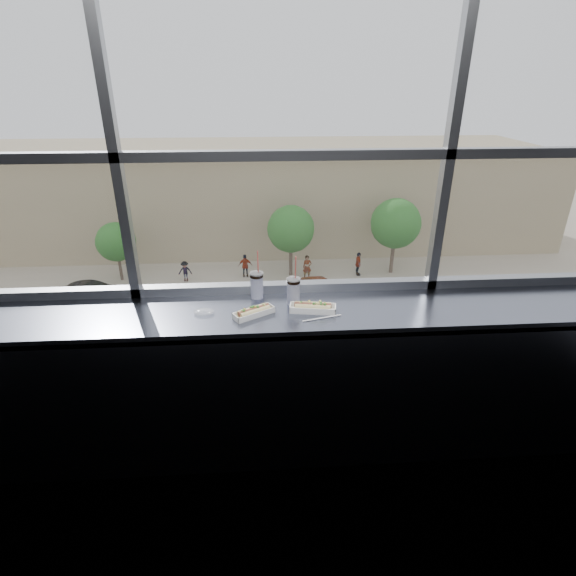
{
  "coord_description": "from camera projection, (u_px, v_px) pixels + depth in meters",
  "views": [
    {
      "loc": [
        -0.18,
        -1.26,
        2.42
      ],
      "look_at": [
        -0.01,
        1.23,
        1.25
      ],
      "focal_mm": 28.0,
      "sensor_mm": 36.0,
      "label": 1
    }
  ],
  "objects": [
    {
      "name": "pedestrian_c",
      "position": [
        307.0,
        265.0,
        32.65
      ],
      "size": [
        0.93,
        0.7,
        2.1
      ],
      "primitive_type": "imported",
      "color": "#66605B",
      "rests_on": "far_sidewalk"
    },
    {
      "name": "hotdog_tray_left",
      "position": [
        254.0,
        312.0,
        2.74
      ],
      "size": [
        0.27,
        0.2,
        0.06
      ],
      "rotation": [
        0.0,
        0.0,
        0.54
      ],
      "color": "white",
      "rests_on": "counter"
    },
    {
      "name": "tree_left",
      "position": [
        116.0,
        242.0,
        31.61
      ],
      "size": [
        2.77,
        2.77,
        4.33
      ],
      "color": "#47382B",
      "rests_on": "far_sidewalk"
    },
    {
      "name": "pedestrian_a",
      "position": [
        185.0,
        269.0,
        32.22
      ],
      "size": [
        0.81,
        0.61,
        1.83
      ],
      "primitive_type": "imported",
      "color": "#66605B",
      "rests_on": "far_sidewalk"
    },
    {
      "name": "car_near_e",
      "position": [
        567.0,
        341.0,
        23.17
      ],
      "size": [
        3.13,
        6.33,
        2.04
      ],
      "primitive_type": "imported",
      "rotation": [
        0.0,
        0.0,
        1.47
      ],
      "color": "navy",
      "rests_on": "street_asphalt"
    },
    {
      "name": "car_far_a",
      "position": [
        91.0,
        291.0,
        28.75
      ],
      "size": [
        2.79,
        5.98,
        1.95
      ],
      "primitive_type": "imported",
      "rotation": [
        0.0,
        0.0,
        1.63
      ],
      "color": "black",
      "rests_on": "street_asphalt"
    },
    {
      "name": "pedestrian_b",
      "position": [
        245.0,
        264.0,
        32.86
      ],
      "size": [
        0.93,
        0.7,
        2.1
      ],
      "primitive_type": "imported",
      "rotation": [
        0.0,
        0.0,
        3.14
      ],
      "color": "#66605B",
      "rests_on": "far_sidewalk"
    },
    {
      "name": "wall_back_lower",
      "position": [
        287.0,
        358.0,
        3.3
      ],
      "size": [
        6.0,
        0.0,
        6.0
      ],
      "primitive_type": "plane",
      "rotation": [
        1.57,
        0.0,
        0.0
      ],
      "color": "black",
      "rests_on": "ground"
    },
    {
      "name": "wrapper",
      "position": [
        204.0,
        312.0,
        2.76
      ],
      "size": [
        0.11,
        0.08,
        0.03
      ],
      "primitive_type": "ellipsoid",
      "color": "silver",
      "rests_on": "counter"
    },
    {
      "name": "car_near_d",
      "position": [
        424.0,
        349.0,
        22.74
      ],
      "size": [
        2.41,
        5.55,
        1.83
      ],
      "primitive_type": "imported",
      "rotation": [
        0.0,
        0.0,
        1.59
      ],
      "color": "white",
      "rests_on": "street_asphalt"
    },
    {
      "name": "pedestrian_d",
      "position": [
        358.0,
        262.0,
        33.14
      ],
      "size": [
        0.71,
        0.95,
        2.14
      ],
      "primitive_type": "imported",
      "rotation": [
        0.0,
        0.0,
        1.57
      ],
      "color": "#66605B",
      "rests_on": "far_sidewalk"
    },
    {
      "name": "plaza_ground",
      "position": [
        260.0,
        218.0,
        47.49
      ],
      "size": [
        120.0,
        120.0,
        0.0
      ],
      "primitive_type": "plane",
      "color": "#A79B85",
      "rests_on": "ground"
    },
    {
      "name": "loose_straw",
      "position": [
        322.0,
        318.0,
        2.71
      ],
      "size": [
        0.24,
        0.07,
        0.01
      ],
      "primitive_type": "cylinder",
      "rotation": [
        0.0,
        1.57,
        0.26
      ],
      "color": "white",
      "rests_on": "counter"
    },
    {
      "name": "counter_fascia",
      "position": [
        292.0,
        406.0,
        2.82
      ],
      "size": [
        6.0,
        0.04,
        1.04
      ],
      "primitive_type": "cube",
      "color": "slate",
      "rests_on": "ground"
    },
    {
      "name": "window_glass",
      "position": [
        286.0,
        101.0,
        2.57
      ],
      "size": [
        6.0,
        0.0,
        6.0
      ],
      "primitive_type": "plane",
      "rotation": [
        1.57,
        0.0,
        0.0
      ],
      "color": "silver",
      "rests_on": "ground"
    },
    {
      "name": "car_near_b",
      "position": [
        107.0,
        360.0,
        21.73
      ],
      "size": [
        2.77,
        6.0,
        1.96
      ],
      "primitive_type": "imported",
      "rotation": [
        0.0,
        0.0,
        1.63
      ],
      "color": "#383838",
      "rests_on": "street_asphalt"
    },
    {
      "name": "soda_cup_right",
      "position": [
        293.0,
        290.0,
        2.85
      ],
      "size": [
        0.09,
        0.09,
        0.33
      ],
      "color": "white",
      "rests_on": "counter"
    },
    {
      "name": "window_mullions",
      "position": [
        286.0,
        101.0,
        2.55
      ],
      "size": [
        6.0,
        0.08,
        2.4
      ],
      "primitive_type": null,
      "color": "gray",
      "rests_on": "ground"
    },
    {
      "name": "hotdog_tray_right",
      "position": [
        313.0,
        307.0,
        2.78
      ],
      "size": [
        0.3,
        0.14,
        0.07
      ],
      "rotation": [
        0.0,
        0.0,
        -0.17
      ],
      "color": "white",
      "rests_on": "counter"
    },
    {
      "name": "far_sidewalk",
      "position": [
        262.0,
        276.0,
        33.48
      ],
      "size": [
        80.0,
        6.0,
        0.04
      ],
      "primitive_type": "cube",
      "color": "#A79B85",
      "rests_on": "plaza_ground"
    },
    {
      "name": "street_asphalt",
      "position": [
        264.0,
        330.0,
        26.25
      ],
      "size": [
        80.0,
        10.0,
        0.06
      ],
      "primitive_type": "cube",
      "color": "black",
      "rests_on": "plaza_ground"
    },
    {
      "name": "counter",
      "position": [
        289.0,
        314.0,
        2.83
      ],
      "size": [
        6.0,
        0.55,
        0.06
      ],
      "primitive_type": "cube",
      "color": "slate",
      "rests_on": "ground"
    },
    {
      "name": "car_far_b",
      "position": [
        319.0,
        284.0,
        29.66
      ],
      "size": [
        2.97,
        6.21,
        2.01
      ],
      "primitive_type": "imported",
      "rotation": [
        0.0,
        0.0,
        1.65
      ],
      "color": "#BB501E",
      "rests_on": "street_asphalt"
    },
    {
      "name": "plaza_near",
      "position": [
        273.0,
        535.0,
        14.52
      ],
      "size": [
        50.0,
        14.0,
        0.04
      ],
      "primitive_type": "cube",
      "color": "#A79B85",
      "rests_on": "plaza_ground"
    },
    {
      "name": "far_building",
      "position": [
        259.0,
        192.0,
        40.83
      ],
      "size": [
        50.0,
        14.0,
        8.0
      ],
      "primitive_type": "cube",
      "color": "#9B8B69",
      "rests_on": "plaza_ground"
    },
    {
      "name": "tree_center",
      "position": [
        291.0,
        229.0,
        32.09
      ],
      "size": [
        3.41,
        3.41,
        5.33
      ],
      "color": "#47382B",
      "rests_on": "far_sidewalk"
    },
    {
      "name": "tree_right",
      "position": [
        396.0,
        224.0,
        32.46
      ],
      "size": [
        3.64,
        3.64,
        5.69
      ],
      "color": "#47382B",
      "rests_on": "far_sidewalk"
    },
    {
      "name": "soda_cup_left",
      "position": [
        257.0,
        284.0,
        2.93
      ],
      "size": [
        0.09,
        0.09,
        0.34
      ],
      "color": "white",
      "rests_on": "counter"
    }
  ]
}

